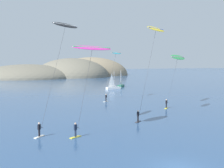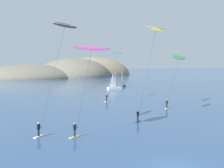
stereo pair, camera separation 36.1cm
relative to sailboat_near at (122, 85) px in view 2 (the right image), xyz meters
The scene contains 8 objects.
headland_island 77.02m from the sailboat_near, 89.43° to the left, with size 91.97×51.22×23.51m.
sailboat_near is the anchor object (origin of this frame).
sailboat_far 7.84m from the sailboat_near, 130.59° to the right, with size 5.97×2.06×5.70m.
kitesurfer_green 43.05m from the sailboat_near, 99.70° to the right, with size 8.10×5.46×10.15m.
kitesurfer_magenta 64.41m from the sailboat_near, 118.20° to the right, with size 6.14×3.46×10.64m.
kitesurfer_black 63.03m from the sailboat_near, 121.75° to the right, with size 6.85×5.24×13.67m.
kitesurfer_cyan 33.57m from the sailboat_near, 117.38° to the right, with size 6.72×5.53×10.98m.
kitesurfer_yellow 54.67m from the sailboat_near, 109.49° to the right, with size 7.54×4.88×14.20m.
Camera 2 is at (-13.34, -18.39, 8.62)m, focal length 45.00 mm.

